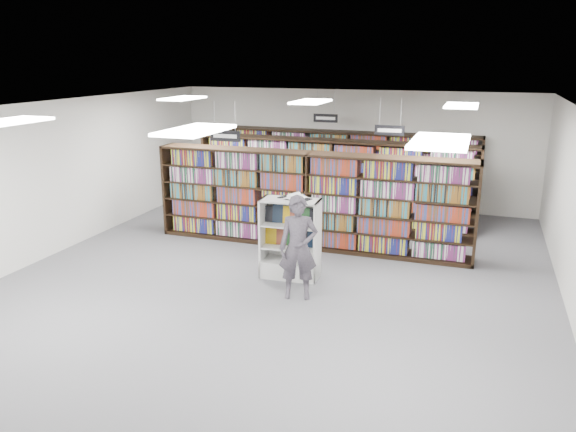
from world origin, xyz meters
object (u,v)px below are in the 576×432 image
(endcap_display, at_px, (291,251))
(shopper, at_px, (298,248))
(bookshelf_row_near, at_px, (310,200))
(open_book, at_px, (294,197))

(endcap_display, relative_size, shopper, 0.84)
(bookshelf_row_near, height_order, open_book, bookshelf_row_near)
(open_book, bearing_deg, shopper, -47.70)
(endcap_display, height_order, shopper, shopper)
(shopper, bearing_deg, bookshelf_row_near, 87.70)
(open_book, height_order, shopper, shopper)
(endcap_display, height_order, open_book, open_book)
(endcap_display, xyz_separation_m, open_book, (0.06, 0.04, 1.05))
(endcap_display, bearing_deg, open_book, 33.35)
(bookshelf_row_near, bearing_deg, shopper, -76.96)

